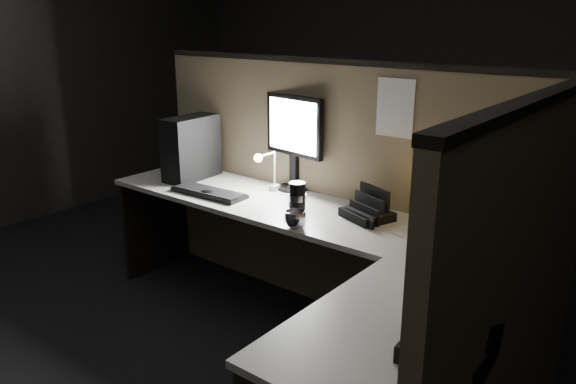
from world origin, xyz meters
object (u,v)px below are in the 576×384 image
Objects in this scene: keyboard at (209,193)px; pc_tower at (191,148)px; monitor at (294,133)px; desk_phone at (449,340)px; lava_lamp at (428,192)px.

pc_tower is at bearing 148.62° from keyboard.
monitor is 2.00× the size of desk_phone.
monitor is (0.67, 0.23, 0.14)m from pc_tower.
lava_lamp is (0.94, -0.10, -0.16)m from monitor.
monitor is 1.31× the size of lava_lamp.
desk_phone is at bearing -61.61° from lava_lamp.
keyboard is at bearing -165.80° from lava_lamp.
monitor is at bearing 15.58° from pc_tower.
lava_lamp is at bearing 10.95° from keyboard.
pc_tower is 1.61m from lava_lamp.
pc_tower reaches higher than desk_phone.
desk_phone is (0.56, -1.03, -0.12)m from lava_lamp.
pc_tower is at bearing -175.33° from lava_lamp.
monitor is 1.19× the size of keyboard.
keyboard is (0.35, -0.19, -0.19)m from pc_tower.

